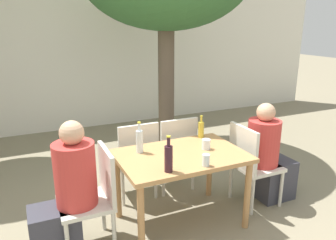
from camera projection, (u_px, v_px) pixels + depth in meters
ground_plane at (180, 221)px, 3.27m from camera, size 30.00×30.00×0.00m
cafe_building_wall at (94, 52)px, 5.96m from camera, size 10.00×0.08×2.80m
dining_table_front at (181, 163)px, 3.09m from camera, size 1.18×0.80×0.73m
patio_chair_0 at (95, 193)px, 2.80m from camera, size 0.44×0.44×0.90m
patio_chair_1 at (251, 161)px, 3.45m from camera, size 0.44×0.44×0.90m
patio_chair_2 at (136, 156)px, 3.58m from camera, size 0.44×0.44×0.90m
patio_chair_3 at (175, 149)px, 3.77m from camera, size 0.44×0.44×0.90m
person_seated_0 at (66, 197)px, 2.70m from camera, size 0.57×0.34×1.17m
person_seated_1 at (269, 158)px, 3.55m from camera, size 0.57×0.34×1.12m
water_bottle_0 at (140, 141)px, 3.07m from camera, size 0.07×0.07×0.30m
oil_cruet_1 at (201, 129)px, 3.48m from camera, size 0.06×0.06×0.24m
wine_bottle_2 at (169, 158)px, 2.67m from camera, size 0.07×0.07×0.31m
drinking_glass_0 at (206, 144)px, 3.17m from camera, size 0.08×0.08×0.10m
drinking_glass_1 at (206, 160)px, 2.79m from camera, size 0.06×0.06×0.10m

